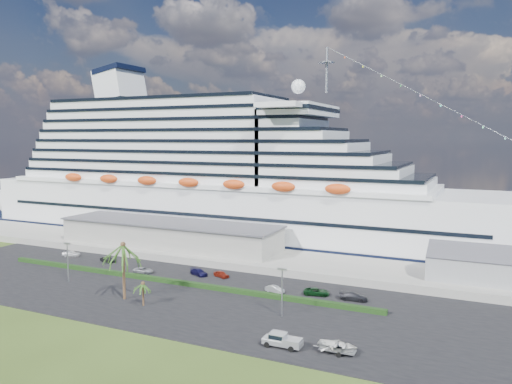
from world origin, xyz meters
The scene contains 22 objects.
ground centered at (0.00, 0.00, 0.00)m, with size 420.00×420.00×0.00m, color #324617.
asphalt_lot centered at (0.00, 11.00, 0.06)m, with size 140.00×38.00×0.12m, color black.
wharf centered at (0.00, 40.00, 0.90)m, with size 240.00×20.00×1.80m, color gray.
water centered at (0.00, 130.00, 0.01)m, with size 420.00×160.00×0.02m, color black.
cruise_ship centered at (-21.53, 64.00, 16.69)m, with size 191.00×38.00×54.00m.
terminal_building centered at (-25.00, 40.00, 5.01)m, with size 61.00×15.00×6.30m.
port_shed centered at (52.00, 40.00, 4.40)m, with size 24.00×12.31×7.37m.
hedge centered at (-8.00, 16.00, 0.57)m, with size 88.00×1.10×0.90m, color black.
lamp_post_left centered at (-28.00, 8.00, 5.34)m, with size 1.60×0.35×8.27m.
lamp_post_right centered at (20.00, 8.00, 5.34)m, with size 1.60×0.35×8.27m.
palm_tall centered at (-10.00, 4.00, 9.20)m, with size 8.82×8.82×11.13m.
palm_short centered at (-4.50, 2.50, 3.67)m, with size 3.53×3.53×4.56m.
parked_car_0 centered at (-44.29, 24.90, 0.87)m, with size 1.76×4.39×1.49m, color white.
parked_car_1 centered at (-31.89, 24.13, 0.78)m, with size 1.40×4.02×1.32m, color black.
parked_car_2 centered at (-18.01, 19.96, 0.75)m, with size 2.08×4.51×1.25m, color gray.
parked_car_3 centered at (-5.87, 23.63, 0.82)m, with size 1.95×4.79×1.39m, color #12113C.
parked_car_4 centered at (-0.68, 24.36, 0.79)m, with size 1.58×3.93×1.34m, color maroon.
parked_car_5 centered at (13.89, 19.46, 0.76)m, with size 1.36×3.89×1.28m, color #96999D.
parked_car_6 centered at (21.79, 21.28, 0.81)m, with size 2.28×4.94×1.37m, color black.
parked_car_7 centered at (28.95, 21.27, 0.87)m, with size 2.11×5.19×1.51m, color #232429.
pickup_truck centered at (24.63, -3.50, 1.23)m, with size 5.76×2.31×2.02m.
boat_trailer centered at (32.53, -2.37, 1.32)m, with size 6.30×4.09×1.81m.
Camera 1 is at (50.28, -67.37, 30.12)m, focal length 35.00 mm.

